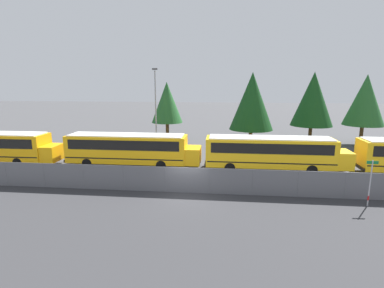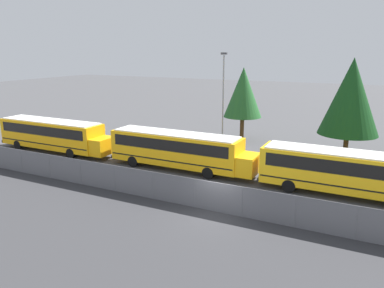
# 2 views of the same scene
# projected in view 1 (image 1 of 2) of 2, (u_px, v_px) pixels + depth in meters

# --- Properties ---
(ground_plane) EXTENTS (200.00, 200.00, 0.00)m
(ground_plane) POSITION_uv_depth(u_px,v_px,m) (187.00, 193.00, 21.74)
(ground_plane) COLOR #424244
(road_strip) EXTENTS (99.45, 12.00, 0.01)m
(road_strip) POSITION_uv_depth(u_px,v_px,m) (173.00, 233.00, 15.90)
(road_strip) COLOR #333335
(road_strip) RESTS_ON ground_plane
(fence) EXTENTS (65.52, 0.07, 1.90)m
(fence) POSITION_uv_depth(u_px,v_px,m) (187.00, 180.00, 21.54)
(fence) COLOR #9EA0A5
(fence) RESTS_ON ground_plane
(school_bus_1) EXTENTS (12.74, 2.55, 3.08)m
(school_bus_1) POSITION_uv_depth(u_px,v_px,m) (130.00, 147.00, 28.28)
(school_bus_1) COLOR #EDA80F
(school_bus_1) RESTS_ON ground_plane
(school_bus_2) EXTENTS (12.74, 2.55, 3.08)m
(school_bus_2) POSITION_uv_depth(u_px,v_px,m) (272.00, 151.00, 26.83)
(school_bus_2) COLOR yellow
(school_bus_2) RESTS_ON ground_plane
(street_sign) EXTENTS (0.70, 0.09, 3.07)m
(street_sign) POSITION_uv_depth(u_px,v_px,m) (370.00, 182.00, 19.06)
(street_sign) COLOR #B7B7BC
(street_sign) RESTS_ON ground_plane
(light_pole) EXTENTS (0.60, 0.24, 9.45)m
(light_pole) POSITION_uv_depth(u_px,v_px,m) (156.00, 106.00, 34.99)
(light_pole) COLOR gray
(light_pole) RESTS_ON ground_plane
(tree_0) EXTENTS (4.81, 4.81, 8.85)m
(tree_0) POSITION_uv_depth(u_px,v_px,m) (365.00, 100.00, 36.89)
(tree_0) COLOR #51381E
(tree_0) RESTS_ON ground_plane
(tree_1) EXTENTS (5.28, 5.28, 9.07)m
(tree_1) POSITION_uv_depth(u_px,v_px,m) (252.00, 101.00, 35.97)
(tree_1) COLOR #51381E
(tree_1) RESTS_ON ground_plane
(tree_2) EXTENTS (5.11, 5.11, 9.15)m
(tree_2) POSITION_uv_depth(u_px,v_px,m) (313.00, 99.00, 37.09)
(tree_2) COLOR #51381E
(tree_2) RESTS_ON ground_plane
(tree_3) EXTENTS (4.07, 4.07, 7.93)m
(tree_3) POSITION_uv_depth(u_px,v_px,m) (167.00, 102.00, 39.24)
(tree_3) COLOR #51381E
(tree_3) RESTS_ON ground_plane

